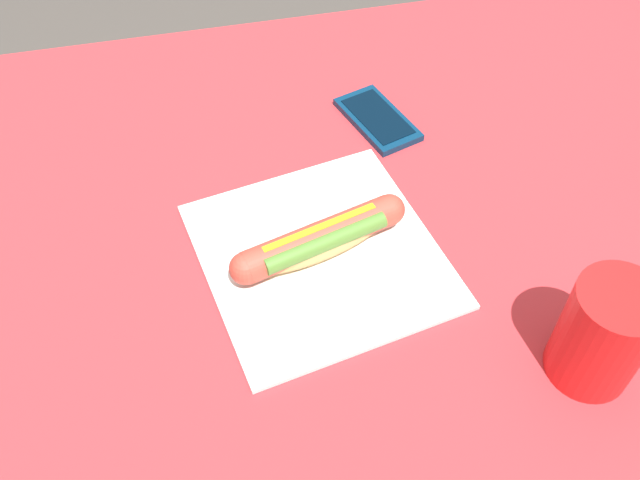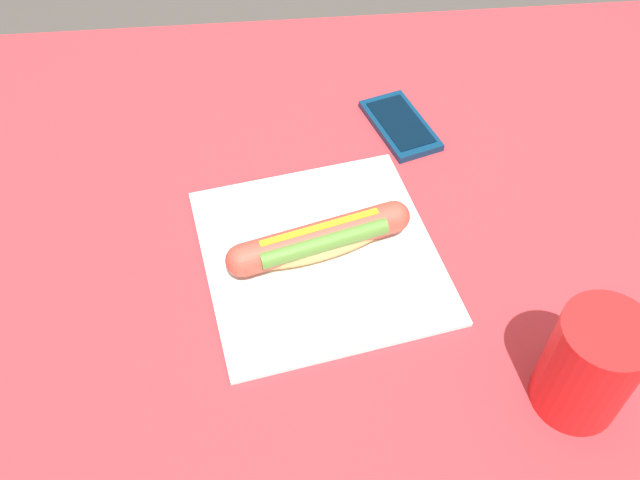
% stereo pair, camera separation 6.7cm
% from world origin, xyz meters
% --- Properties ---
extents(ground_plane, '(6.00, 6.00, 0.00)m').
position_xyz_m(ground_plane, '(0.00, 0.00, 0.00)').
color(ground_plane, '#47423D').
rests_on(ground_plane, ground).
extents(dining_table, '(1.17, 0.88, 0.73)m').
position_xyz_m(dining_table, '(0.00, 0.00, 0.60)').
color(dining_table, brown).
rests_on(dining_table, ground).
extents(paper_wrapper, '(0.31, 0.32, 0.01)m').
position_xyz_m(paper_wrapper, '(0.06, 0.05, 0.73)').
color(paper_wrapper, white).
rests_on(paper_wrapper, dining_table).
extents(hot_dog, '(0.21, 0.09, 0.05)m').
position_xyz_m(hot_dog, '(0.06, 0.06, 0.76)').
color(hot_dog, tan).
rests_on(hot_dog, paper_wrapper).
extents(cell_phone, '(0.10, 0.14, 0.01)m').
position_xyz_m(cell_phone, '(-0.07, -0.16, 0.73)').
color(cell_phone, '#0A2D4C').
rests_on(cell_phone, dining_table).
extents(drinking_cup, '(0.09, 0.09, 0.12)m').
position_xyz_m(drinking_cup, '(-0.17, 0.26, 0.79)').
color(drinking_cup, red).
rests_on(drinking_cup, dining_table).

